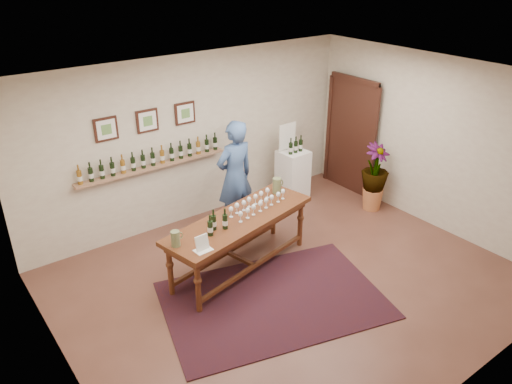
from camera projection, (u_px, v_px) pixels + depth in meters
ground at (290, 282)px, 7.01m from camera, size 6.00×6.00×0.00m
room_shell at (314, 140)px, 8.99m from camera, size 6.00×6.00×6.00m
rug at (273, 300)px, 6.65m from camera, size 3.26×2.59×0.02m
tasting_table at (240, 225)px, 7.02m from camera, size 2.48×1.23×0.84m
table_glasses at (255, 204)px, 7.15m from camera, size 1.26×0.53×0.17m
table_bottles at (216, 220)px, 6.57m from camera, size 0.31×0.20×0.32m
pitcher_left at (175, 239)px, 6.25m from camera, size 0.16×0.16×0.21m
pitcher_right at (277, 186)px, 7.62m from camera, size 0.19×0.19×0.24m
menu_card at (202, 243)px, 6.18m from camera, size 0.23×0.17×0.20m
display_pedestal at (293, 176)px, 9.13m from camera, size 0.49×0.49×0.96m
pedestal_bottles at (296, 145)px, 8.81m from camera, size 0.29×0.09×0.29m
info_sign at (287, 136)px, 8.88m from camera, size 0.38×0.03×0.52m
potted_plant at (374, 177)px, 8.73m from camera, size 0.56×0.56×1.06m
person at (235, 177)px, 7.97m from camera, size 0.70×0.48×1.88m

